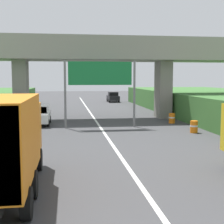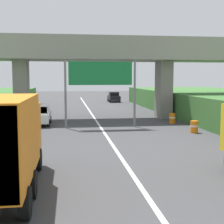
# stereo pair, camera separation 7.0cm
# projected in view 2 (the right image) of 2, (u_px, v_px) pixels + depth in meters

# --- Properties ---
(lane_centre_stripe) EXTENTS (0.20, 85.23, 0.01)m
(lane_centre_stripe) POSITION_uv_depth(u_px,v_px,m) (101.00, 127.00, 26.80)
(lane_centre_stripe) COLOR white
(lane_centre_stripe) RESTS_ON ground
(overpass_bridge) EXTENTS (40.00, 4.80, 8.01)m
(overpass_bridge) POSITION_uv_depth(u_px,v_px,m) (95.00, 58.00, 31.75)
(overpass_bridge) COLOR gray
(overpass_bridge) RESTS_ON ground
(overhead_highway_sign) EXTENTS (5.88, 0.18, 5.51)m
(overhead_highway_sign) POSITION_uv_depth(u_px,v_px,m) (101.00, 78.00, 26.24)
(overhead_highway_sign) COLOR slate
(overhead_highway_sign) RESTS_ON ground
(truck_orange) EXTENTS (2.44, 7.30, 3.44)m
(truck_orange) POSITION_uv_depth(u_px,v_px,m) (1.00, 139.00, 11.15)
(truck_orange) COLOR black
(truck_orange) RESTS_ON ground
(car_white) EXTENTS (1.86, 4.10, 1.72)m
(car_white) POSITION_uv_depth(u_px,v_px,m) (40.00, 115.00, 28.04)
(car_white) COLOR silver
(car_white) RESTS_ON ground
(car_black) EXTENTS (1.86, 4.10, 1.72)m
(car_black) POSITION_uv_depth(u_px,v_px,m) (114.00, 97.00, 55.58)
(car_black) COLOR black
(car_black) RESTS_ON ground
(construction_barrel_2) EXTENTS (0.57, 0.57, 0.90)m
(construction_barrel_2) POSITION_uv_depth(u_px,v_px,m) (194.00, 127.00, 23.98)
(construction_barrel_2) COLOR orange
(construction_barrel_2) RESTS_ON ground
(construction_barrel_3) EXTENTS (0.57, 0.57, 0.90)m
(construction_barrel_3) POSITION_uv_depth(u_px,v_px,m) (172.00, 118.00, 29.12)
(construction_barrel_3) COLOR orange
(construction_barrel_3) RESTS_ON ground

